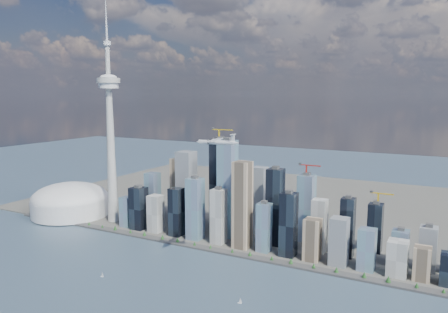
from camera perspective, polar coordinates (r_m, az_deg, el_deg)
The scene contains 10 objects.
ground at distance 752.25m, azimuth -13.16°, elevation -17.43°, with size 4000.00×4000.00×0.00m, color #384762.
seawall at distance 937.70m, azimuth -2.82°, elevation -11.82°, with size 1100.00×22.00×4.00m, color #383838.
land at distance 1327.05m, azimuth 7.29°, elevation -5.90°, with size 1400.00×900.00×3.00m, color #4C4C47.
shoreline_trees at distance 935.41m, azimuth -2.83°, elevation -11.43°, with size 960.53×7.20×8.80m.
skyscraper_cluster at distance 962.29m, azimuth 2.90°, elevation -6.79°, with size 736.00×142.00×240.39m.
needle_tower at distance 1114.42m, azimuth -14.64°, elevation 3.44°, with size 56.00×56.00×550.50m.
dome_stadium at distance 1236.69m, azimuth -19.42°, elevation -5.54°, with size 200.00×200.00×86.00m.
airplane at distance 725.59m, azimuth -0.93°, elevation 1.94°, with size 74.16×65.91×18.13m.
sailboat_west at distance 832.08m, azimuth -15.61°, elevation -14.71°, with size 7.03×2.28×9.73m.
sailboat_east at distance 713.62m, azimuth 2.12°, elevation -18.39°, with size 7.34×2.86×10.14m.
Camera 1 is at (455.83, -504.38, 322.02)m, focal length 35.00 mm.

